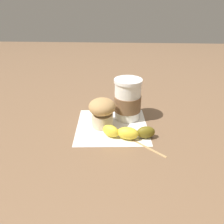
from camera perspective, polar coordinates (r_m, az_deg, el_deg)
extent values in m
plane|color=brown|center=(0.69, 0.00, -3.71)|extent=(3.00, 3.00, 0.00)
cube|color=white|center=(0.69, 0.00, -3.65)|extent=(0.24, 0.24, 0.00)
cylinder|color=white|center=(0.72, 4.08, 3.03)|extent=(0.08, 0.08, 0.12)
cylinder|color=white|center=(0.69, 4.27, 8.13)|extent=(0.09, 0.09, 0.01)
cylinder|color=brown|center=(0.72, 4.06, 2.37)|extent=(0.09, 0.09, 0.05)
cylinder|color=beige|center=(0.68, -2.54, -2.22)|extent=(0.07, 0.07, 0.04)
ellipsoid|color=#AD8451|center=(0.66, -2.62, 1.25)|extent=(0.08, 0.08, 0.05)
ellipsoid|color=yellow|center=(0.63, -0.57, -4.98)|extent=(0.05, 0.06, 0.04)
ellipsoid|color=yellow|center=(0.62, 4.14, -5.55)|extent=(0.05, 0.07, 0.04)
ellipsoid|color=brown|center=(0.63, 8.85, -5.24)|extent=(0.04, 0.06, 0.04)
cube|color=tan|center=(0.60, 9.53, -9.30)|extent=(0.08, 0.09, 0.00)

